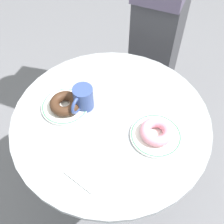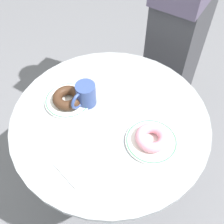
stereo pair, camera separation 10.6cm
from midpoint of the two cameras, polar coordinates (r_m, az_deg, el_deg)
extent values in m
cube|color=slate|center=(1.71, 1.59, -16.09)|extent=(7.00, 7.00, 0.02)
cylinder|color=#999EA3|center=(1.07, 2.44, -1.76)|extent=(0.76, 0.76, 0.02)
cylinder|color=#999EA3|center=(1.37, 1.94, -10.33)|extent=(0.06, 0.06, 0.68)
cylinder|color=#999EA3|center=(1.69, 1.60, -15.81)|extent=(0.36, 0.36, 0.03)
cylinder|color=white|center=(1.12, -6.27, 2.18)|extent=(0.18, 0.18, 0.01)
torus|color=#4C9E66|center=(1.12, -6.29, 2.29)|extent=(0.18, 0.18, 0.01)
cylinder|color=white|center=(1.02, 10.97, -6.09)|extent=(0.19, 0.19, 0.01)
torus|color=#4C9E66|center=(1.02, 11.00, -5.99)|extent=(0.18, 0.18, 0.01)
torus|color=#422819|center=(1.09, -6.31, 2.72)|extent=(0.16, 0.16, 0.04)
torus|color=pink|center=(1.00, 11.19, -5.32)|extent=(0.17, 0.17, 0.04)
cube|color=white|center=(0.96, -3.95, -11.18)|extent=(0.13, 0.11, 0.01)
cylinder|color=#334784|center=(1.08, -2.53, 3.45)|extent=(0.08, 0.08, 0.10)
torus|color=#334784|center=(1.05, -4.06, 2.14)|extent=(0.02, 0.07, 0.07)
cube|color=#3D3D42|center=(1.69, 13.79, 8.82)|extent=(0.29, 0.38, 0.91)
camera|label=1|loc=(0.05, -87.13, 3.72)|focal=44.92mm
camera|label=2|loc=(0.05, 92.87, -3.72)|focal=44.92mm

